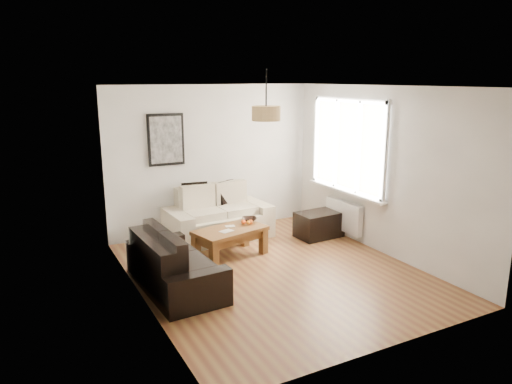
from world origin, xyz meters
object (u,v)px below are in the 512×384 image
loveseat_cream (218,213)px  sofa_leather (175,262)px  coffee_table (230,243)px  ottoman (319,224)px

loveseat_cream → sofa_leather: size_ratio=1.03×
coffee_table → loveseat_cream: bearing=77.9°
loveseat_cream → ottoman: loveseat_cream is taller
sofa_leather → coffee_table: bearing=-61.0°
sofa_leather → ottoman: 3.01m
loveseat_cream → sofa_leather: loveseat_cream is taller
sofa_leather → ottoman: sofa_leather is taller
loveseat_cream → coffee_table: bearing=-104.6°
coffee_table → ottoman: coffee_table is taller
loveseat_cream → sofa_leather: 2.09m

